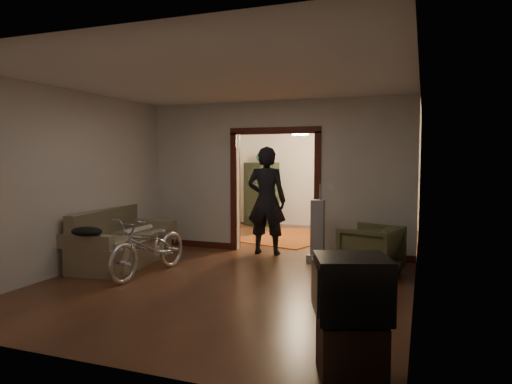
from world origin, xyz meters
The scene contains 24 objects.
floor centered at (0.00, 0.00, 0.00)m, with size 5.00×8.50×0.01m, color #3E2113.
ceiling centered at (0.00, 0.00, 2.80)m, with size 5.00×8.50×0.01m, color white.
wall_back centered at (0.00, 4.25, 1.40)m, with size 5.00×0.02×2.80m, color beige.
wall_left centered at (-2.50, 0.00, 1.40)m, with size 0.02×8.50×2.80m, color beige.
wall_right centered at (2.50, 0.00, 1.40)m, with size 0.02×8.50×2.80m, color beige.
partition_wall centered at (0.00, 0.75, 1.40)m, with size 5.00×0.14×2.80m, color beige.
door_casing centered at (0.00, 0.75, 1.10)m, with size 1.74×0.20×2.32m, color #3E150E.
far_window centered at (0.70, 4.21, 1.55)m, with size 0.98×0.06×1.28m, color black.
chandelier centered at (0.00, 2.50, 2.35)m, with size 0.24×0.24×0.24m, color #FFE0A5.
light_switch centered at (1.05, 0.68, 1.25)m, with size 0.08×0.01×0.12m, color silver.
sofa centered at (-2.09, -1.04, 0.45)m, with size 0.88×1.96×0.90m, color #6C6248.
rolled_paper centered at (-1.99, -0.74, 0.53)m, with size 0.09×0.09×0.75m, color beige.
jacket centered at (-2.04, -1.95, 0.68)m, with size 0.48×0.36×0.14m, color black.
bicycle centered at (-1.26, -1.51, 0.44)m, with size 0.59×1.69×0.89m, color silver.
armchair centered at (1.85, -0.31, 0.37)m, with size 0.79×0.82×0.74m, color brown.
tv_stand centered at (2.07, -3.72, 0.23)m, with size 0.51×0.46×0.46m, color black.
crt_tv centered at (2.07, -3.72, 0.73)m, with size 0.57×0.51×0.49m, color black.
vacuum centered at (0.93, 0.19, 0.53)m, with size 0.33×0.26×1.06m, color gray.
person centered at (-0.10, 0.52, 0.98)m, with size 0.72×0.47×1.97m, color black.
oriental_rug centered at (-0.16, 2.33, 0.01)m, with size 1.69×2.22×0.02m, color maroon.
locker centered at (-1.39, 3.89, 0.82)m, with size 0.82×0.46×1.65m, color #202E1B.
globe centered at (-1.39, 3.89, 1.94)m, with size 0.27×0.27×0.27m, color #1E5972.
desk centered at (0.94, 3.88, 0.36)m, with size 0.97×0.54×0.71m, color #331911.
desk_chair centered at (0.46, 3.21, 0.46)m, with size 0.41×0.41×0.91m, color #331911.
Camera 1 is at (2.58, -7.31, 1.75)m, focal length 32.00 mm.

